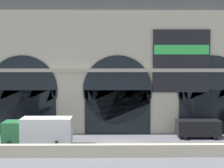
# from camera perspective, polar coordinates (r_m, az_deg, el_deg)

# --- Properties ---
(ground_plane) EXTENTS (200.00, 200.00, 0.00)m
(ground_plane) POSITION_cam_1_polar(r_m,az_deg,el_deg) (36.68, 1.25, -10.68)
(ground_plane) COLOR slate
(quay_parapet_wall) EXTENTS (90.00, 0.70, 1.22)m
(quay_parapet_wall) POSITION_cam_1_polar(r_m,az_deg,el_deg) (32.03, 1.55, -11.76)
(quay_parapet_wall) COLOR beige
(quay_parapet_wall) RESTS_ON ground
(station_building) EXTENTS (50.56, 6.18, 19.19)m
(station_building) POSITION_cam_1_polar(r_m,az_deg,el_deg) (43.33, 0.96, 4.16)
(station_building) COLOR #B2A891
(station_building) RESTS_ON ground
(box_truck_midwest) EXTENTS (7.50, 2.91, 3.12)m
(box_truck_midwest) POSITION_cam_1_polar(r_m,az_deg,el_deg) (36.67, -12.92, -8.05)
(box_truck_midwest) COLOR #2D7A42
(box_truck_midwest) RESTS_ON ground
(van_mideast) EXTENTS (5.20, 2.48, 2.20)m
(van_mideast) POSITION_cam_1_polar(r_m,az_deg,el_deg) (40.57, 15.11, -7.56)
(van_mideast) COLOR black
(van_mideast) RESTS_ON ground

